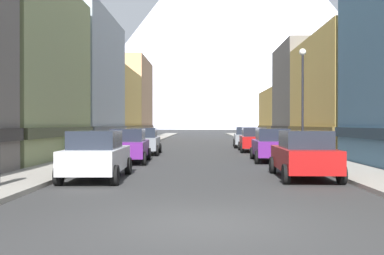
# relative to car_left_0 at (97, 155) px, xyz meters

# --- Properties ---
(ground_plane) EXTENTS (400.00, 400.00, 0.00)m
(ground_plane) POSITION_rel_car_left_0_xyz_m (3.80, -7.04, -0.90)
(ground_plane) COLOR #303030
(sidewalk_left) EXTENTS (2.50, 100.00, 0.15)m
(sidewalk_left) POSITION_rel_car_left_0_xyz_m (-2.45, 27.96, -0.82)
(sidewalk_left) COLOR gray
(sidewalk_left) RESTS_ON ground
(sidewalk_right) EXTENTS (2.50, 100.00, 0.15)m
(sidewalk_right) POSITION_rel_car_left_0_xyz_m (10.05, 27.96, -0.82)
(sidewalk_right) COLOR gray
(sidewalk_right) RESTS_ON ground
(storefront_left_2) EXTENTS (6.34, 12.99, 11.13)m
(storefront_left_2) POSITION_rel_car_left_0_xyz_m (-6.72, 20.93, 4.49)
(storefront_left_2) COLOR #99A5B2
(storefront_left_2) RESTS_ON ground
(storefront_left_3) EXTENTS (9.38, 12.08, 7.92)m
(storefront_left_3) POSITION_rel_car_left_0_xyz_m (-8.24, 33.47, 2.92)
(storefront_left_3) COLOR #D8B259
(storefront_left_3) RESTS_ON ground
(storefront_left_4) EXTENTS (7.22, 12.65, 11.01)m
(storefront_left_4) POSITION_rel_car_left_0_xyz_m (-7.16, 45.95, 4.43)
(storefront_left_4) COLOR tan
(storefront_left_4) RESTS_ON ground
(storefront_right_2) EXTENTS (8.53, 12.87, 8.13)m
(storefront_right_2) POSITION_rel_car_left_0_xyz_m (15.41, 15.52, 3.02)
(storefront_right_2) COLOR #D8B259
(storefront_right_2) RESTS_ON ground
(storefront_right_3) EXTENTS (7.19, 9.51, 9.58)m
(storefront_right_3) POSITION_rel_car_left_0_xyz_m (14.74, 26.79, 3.72)
(storefront_right_3) COLOR #66605B
(storefront_right_3) RESTS_ON ground
(storefront_right_4) EXTENTS (8.97, 10.71, 6.05)m
(storefront_right_4) POSITION_rel_car_left_0_xyz_m (15.63, 37.20, 2.01)
(storefront_right_4) COLOR #D8B259
(storefront_right_4) RESTS_ON ground
(car_left_0) EXTENTS (2.19, 4.46, 1.78)m
(car_left_0) POSITION_rel_car_left_0_xyz_m (0.00, 0.00, 0.00)
(car_left_0) COLOR silver
(car_left_0) RESTS_ON ground
(car_left_1) EXTENTS (2.25, 4.48, 1.78)m
(car_left_1) POSITION_rel_car_left_0_xyz_m (0.00, 7.08, 0.00)
(car_left_1) COLOR #591E72
(car_left_1) RESTS_ON ground
(car_left_2) EXTENTS (2.20, 4.46, 1.78)m
(car_left_2) POSITION_rel_car_left_0_xyz_m (0.00, 13.49, 0.00)
(car_left_2) COLOR slate
(car_left_2) RESTS_ON ground
(car_right_0) EXTENTS (2.15, 4.44, 1.78)m
(car_right_0) POSITION_rel_car_left_0_xyz_m (7.60, 0.45, 0.00)
(car_right_0) COLOR #9E1111
(car_right_0) RESTS_ON ground
(car_right_1) EXTENTS (2.20, 4.46, 1.78)m
(car_right_1) POSITION_rel_car_left_0_xyz_m (7.60, 8.02, 0.00)
(car_right_1) COLOR #591E72
(car_right_1) RESTS_ON ground
(car_right_2) EXTENTS (2.20, 4.46, 1.78)m
(car_right_2) POSITION_rel_car_left_0_xyz_m (7.60, 16.54, 0.00)
(car_right_2) COLOR #9E1111
(car_right_2) RESTS_ON ground
(car_right_3) EXTENTS (2.25, 4.48, 1.78)m
(car_right_3) POSITION_rel_car_left_0_xyz_m (7.60, 22.58, 0.00)
(car_right_3) COLOR slate
(car_right_3) RESTS_ON ground
(potted_plant_0) EXTENTS (0.64, 0.64, 0.91)m
(potted_plant_0) POSITION_rel_car_left_0_xyz_m (-3.20, 8.20, -0.24)
(potted_plant_0) COLOR gray
(potted_plant_0) RESTS_ON sidewalk_left
(pedestrian_1) EXTENTS (0.36, 0.36, 1.53)m
(pedestrian_1) POSITION_rel_car_left_0_xyz_m (-2.45, 20.71, -0.05)
(pedestrian_1) COLOR maroon
(pedestrian_1) RESTS_ON sidewalk_left
(streetlamp_right) EXTENTS (0.36, 0.36, 5.86)m
(streetlamp_right) POSITION_rel_car_left_0_xyz_m (9.15, 7.60, 3.09)
(streetlamp_right) COLOR black
(streetlamp_right) RESTS_ON sidewalk_right
(mountain_backdrop) EXTENTS (208.26, 208.26, 139.12)m
(mountain_backdrop) POSITION_rel_car_left_0_xyz_m (26.76, 252.96, 68.66)
(mountain_backdrop) COLOR silver
(mountain_backdrop) RESTS_ON ground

